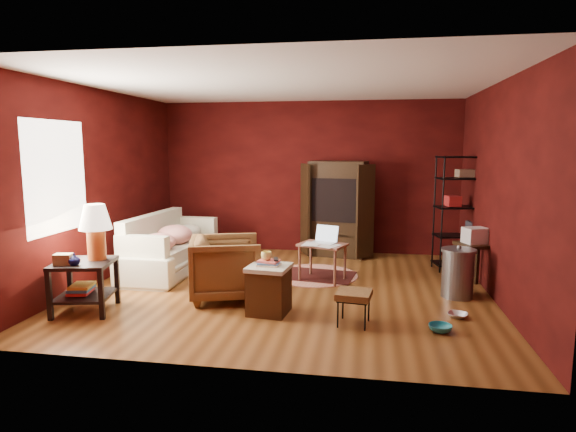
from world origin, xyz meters
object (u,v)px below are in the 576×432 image
Objects in this scene: hamper at (269,288)px; armchair at (226,265)px; sofa at (170,245)px; side_table at (90,247)px; tv_armoire at (337,207)px; laptop_desk at (323,248)px; wire_shelving at (465,208)px.

armchair is at bearing 144.97° from hamper.
side_table is at bearing 173.76° from sofa.
tv_armoire is (1.27, 2.74, 0.44)m from armchair.
side_table is 1.60× the size of laptop_desk.
tv_armoire reaches higher than hamper.
hamper is (0.67, -0.47, -0.15)m from armchair.
tv_armoire reaches higher than sofa.
sofa is 1.70× the size of side_table.
armchair is (1.27, -1.18, 0.02)m from sofa.
wire_shelving is (2.68, 2.53, 0.70)m from hamper.
hamper is at bearing -91.43° from tv_armoire.
laptop_desk is at bearing 33.23° from side_table.
tv_armoire is at bearing -58.46° from sofa.
side_table is at bearing -162.15° from wire_shelving.
side_table reaches higher than hamper.
tv_armoire reaches higher than laptop_desk.
sofa is at bearing 139.57° from hamper.
side_table reaches higher than sofa.
sofa is at bearing 30.07° from armchair.
wire_shelving reaches higher than tv_armoire.
armchair is 3.97m from wire_shelving.
side_table is 4.41m from tv_armoire.
armchair is 1.11× the size of laptop_desk.
armchair is at bearing 25.34° from side_table.
hamper is 3.32m from tv_armoire.
armchair is 0.52× the size of tv_armoire.
hamper is (1.94, -1.65, -0.12)m from sofa.
sofa is 2.45m from laptop_desk.
sofa is at bearing 83.75° from side_table.
laptop_desk is at bearing -166.67° from wire_shelving.
tv_armoire is at bearing -41.78° from armchair.
wire_shelving is at bearing 29.79° from side_table.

